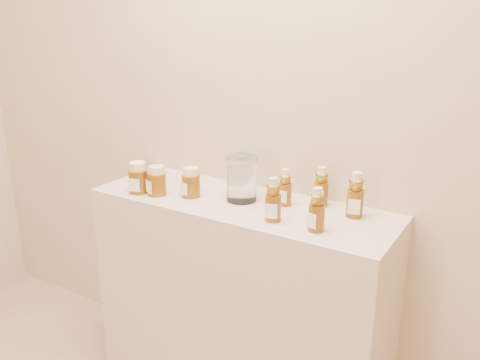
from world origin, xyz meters
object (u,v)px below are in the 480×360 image
Objects in this scene: display_table at (241,305)px; bear_bottle_back_left at (285,185)px; glass_canister at (242,177)px; honey_jar_left at (157,181)px; bear_bottle_front_left at (273,197)px.

bear_bottle_back_left is (0.16, 0.06, 0.53)m from display_table.
glass_canister is (-0.16, -0.04, 0.02)m from bear_bottle_back_left.
glass_canister is (0.32, 0.12, 0.04)m from honey_jar_left.
glass_canister reaches higher than honey_jar_left.
bear_bottle_back_left reaches higher than display_table.
honey_jar_left is at bearing -166.04° from bear_bottle_back_left.
honey_jar_left is (-0.32, -0.10, 0.51)m from display_table.
bear_bottle_back_left is at bearing 84.08° from bear_bottle_front_left.
bear_bottle_front_left is (0.19, -0.09, 0.54)m from display_table.
bear_bottle_front_left is 1.50× the size of honey_jar_left.
bear_bottle_front_left is (0.03, -0.16, 0.01)m from bear_bottle_back_left.
bear_bottle_back_left reaches higher than honey_jar_left.
bear_bottle_back_left is 0.51m from honey_jar_left.
glass_canister is (-0.20, 0.11, 0.01)m from bear_bottle_front_left.
glass_canister is at bearing 131.96° from bear_bottle_front_left.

